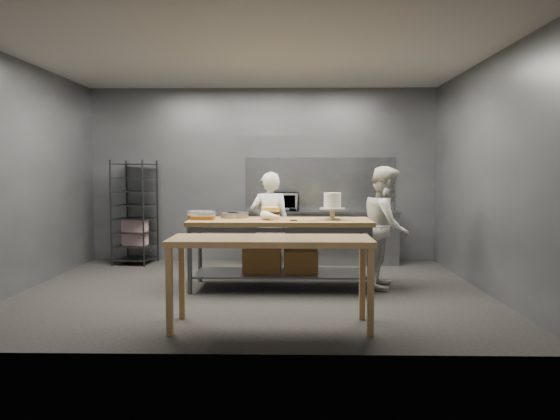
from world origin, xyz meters
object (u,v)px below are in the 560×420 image
(work_table, at_px, (279,245))
(frosted_cake_stand, at_px, (332,203))
(speed_rack, at_px, (135,213))
(microwave, at_px, (283,202))
(layer_cake, at_px, (270,213))
(near_counter, at_px, (271,246))
(chef_behind, at_px, (270,225))
(chef_right, at_px, (386,227))

(work_table, xyz_separation_m, frosted_cake_stand, (0.70, -0.05, 0.57))
(speed_rack, distance_m, microwave, 2.51)
(frosted_cake_stand, relative_size, layer_cake, 1.43)
(work_table, distance_m, near_counter, 1.86)
(work_table, xyz_separation_m, chef_behind, (-0.15, 0.70, 0.20))
(work_table, bearing_deg, frosted_cake_stand, -3.87)
(microwave, relative_size, layer_cake, 2.17)
(frosted_cake_stand, xyz_separation_m, layer_cake, (-0.82, 0.13, -0.14))
(near_counter, distance_m, chef_right, 2.45)
(chef_behind, bearing_deg, speed_rack, -26.97)
(work_table, xyz_separation_m, microwave, (0.01, 2.00, 0.48))
(chef_behind, relative_size, layer_cake, 6.23)
(work_table, height_order, microwave, microwave)
(near_counter, height_order, microwave, microwave)
(near_counter, bearing_deg, frosted_cake_stand, 67.50)
(work_table, bearing_deg, chef_right, 4.24)
(work_table, xyz_separation_m, chef_right, (1.44, 0.11, 0.24))
(speed_rack, bearing_deg, layer_cake, -37.74)
(work_table, distance_m, layer_cake, 0.45)
(near_counter, height_order, chef_behind, chef_behind)
(frosted_cake_stand, bearing_deg, speed_rack, 148.36)
(speed_rack, bearing_deg, frosted_cake_stand, -31.64)
(work_table, relative_size, speed_rack, 1.37)
(work_table, relative_size, layer_cake, 9.62)
(near_counter, distance_m, speed_rack, 4.49)
(speed_rack, bearing_deg, near_counter, -57.02)
(chef_right, height_order, layer_cake, chef_right)
(chef_right, distance_m, microwave, 2.38)
(chef_behind, height_order, microwave, chef_behind)
(work_table, bearing_deg, near_counter, -91.43)
(microwave, bearing_deg, chef_behind, -97.11)
(chef_right, bearing_deg, microwave, 52.34)
(speed_rack, xyz_separation_m, frosted_cake_stand, (3.19, -1.96, 0.28))
(chef_behind, bearing_deg, near_counter, 92.96)
(chef_behind, relative_size, frosted_cake_stand, 4.35)
(speed_rack, distance_m, frosted_cake_stand, 3.75)
(frosted_cake_stand, bearing_deg, layer_cake, 170.76)
(chef_behind, distance_m, frosted_cake_stand, 1.19)
(speed_rack, relative_size, frosted_cake_stand, 4.90)
(speed_rack, xyz_separation_m, microwave, (2.50, 0.08, 0.19))
(work_table, distance_m, microwave, 2.05)
(speed_rack, relative_size, chef_right, 1.08)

